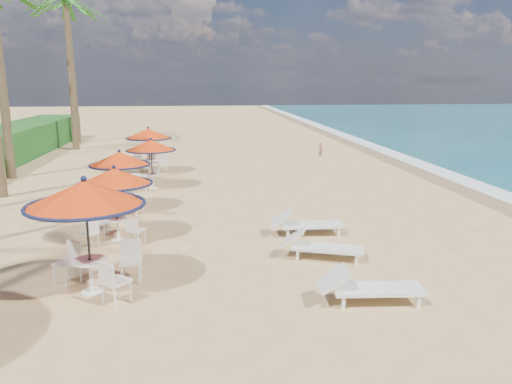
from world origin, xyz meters
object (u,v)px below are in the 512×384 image
at_px(station_0, 88,208).
at_px(station_3, 150,152).
at_px(lounger_mid, 319,245).
at_px(lounger_far, 304,223).
at_px(station_4, 149,139).
at_px(station_2, 120,166).
at_px(station_1, 114,186).
at_px(lounger_near, 367,287).

height_order(station_0, station_3, station_0).
xyz_separation_m(lounger_mid, lounger_far, (0.04, 2.01, 0.01)).
bearing_deg(station_3, lounger_far, -54.31).
height_order(station_3, station_4, station_4).
height_order(station_2, lounger_far, station_2).
relative_size(station_1, station_3, 1.01).
bearing_deg(station_2, station_4, 87.61).
bearing_deg(station_4, station_0, -89.70).
bearing_deg(station_4, station_3, -84.17).
relative_size(station_3, station_4, 0.94).
bearing_deg(station_0, station_4, 90.30).
distance_m(lounger_mid, lounger_far, 2.01).
height_order(lounger_near, lounger_far, lounger_near).
bearing_deg(lounger_far, station_2, 150.95).
bearing_deg(station_2, station_3, 79.45).
distance_m(station_2, station_4, 7.31).
height_order(station_2, lounger_mid, station_2).
distance_m(station_1, lounger_mid, 5.89).
distance_m(station_2, lounger_far, 6.76).
bearing_deg(station_4, lounger_near, -69.59).
bearing_deg(station_3, station_0, -91.64).
xyz_separation_m(station_1, lounger_mid, (5.37, -2.06, -1.25)).
xyz_separation_m(station_0, lounger_near, (5.65, -1.20, -1.51)).
height_order(station_0, lounger_mid, station_0).
height_order(station_2, station_3, station_2).
bearing_deg(station_0, station_1, 91.06).
height_order(station_3, lounger_far, station_3).
bearing_deg(lounger_far, station_1, -179.07).
height_order(station_1, lounger_far, station_1).
relative_size(station_2, station_4, 0.95).
distance_m(station_0, station_4, 14.18).
bearing_deg(station_3, station_4, 95.83).
height_order(station_1, lounger_near, station_1).
bearing_deg(lounger_mid, station_4, 133.16).
distance_m(station_1, lounger_far, 5.55).
relative_size(station_3, lounger_mid, 0.99).
bearing_deg(lounger_near, station_4, 115.19).
bearing_deg(lounger_mid, station_0, -144.23).
distance_m(station_4, lounger_far, 12.06).
bearing_deg(lounger_mid, station_2, 156.72).
bearing_deg(station_0, lounger_mid, 15.57).
distance_m(station_0, station_1, 3.56).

